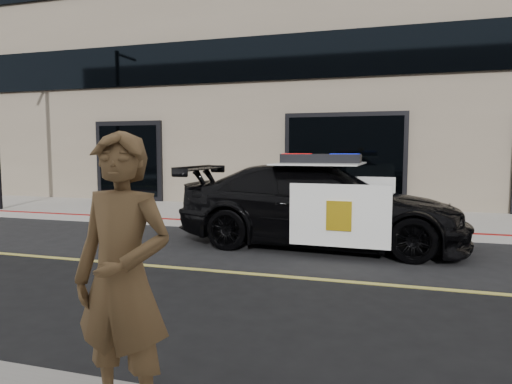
# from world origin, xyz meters

# --- Properties ---
(ground) EXTENTS (120.00, 120.00, 0.00)m
(ground) POSITION_xyz_m (0.00, 0.00, 0.00)
(ground) COLOR black
(ground) RESTS_ON ground
(sidewalk_n) EXTENTS (60.00, 3.50, 0.15)m
(sidewalk_n) POSITION_xyz_m (0.00, 5.25, 0.07)
(sidewalk_n) COLOR gray
(sidewalk_n) RESTS_ON ground
(building_n) EXTENTS (60.00, 7.00, 12.00)m
(building_n) POSITION_xyz_m (0.00, 10.50, 6.00)
(building_n) COLOR #756856
(building_n) RESTS_ON ground
(police_car) EXTENTS (2.59, 5.44, 1.75)m
(police_car) POSITION_xyz_m (-0.97, 2.31, 0.78)
(police_car) COLOR black
(police_car) RESTS_ON ground
(fire_hydrant) EXTENTS (0.35, 0.49, 0.78)m
(fire_hydrant) POSITION_xyz_m (-3.44, 4.17, 0.52)
(fire_hydrant) COLOR beige
(fire_hydrant) RESTS_ON sidewalk_n
(pedestrian_a) EXTENTS (0.68, 0.46, 1.78)m
(pedestrian_a) POSITION_xyz_m (-1.22, -3.91, 1.04)
(pedestrian_a) COLOR brown
(pedestrian_a) RESTS_ON sidewalk_s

